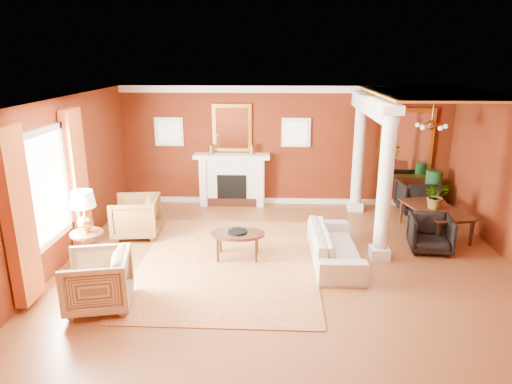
{
  "coord_description": "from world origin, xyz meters",
  "views": [
    {
      "loc": [
        -0.25,
        -7.53,
        3.62
      ],
      "look_at": [
        -0.6,
        0.6,
        1.15
      ],
      "focal_mm": 32.0,
      "sensor_mm": 36.0,
      "label": 1
    }
  ],
  "objects_px": {
    "sofa": "(335,240)",
    "armchair_stripe": "(97,278)",
    "dining_table": "(436,214)",
    "side_table": "(85,217)",
    "armchair_leopard": "(136,215)",
    "coffee_table": "(238,235)"
  },
  "relations": [
    {
      "from": "sofa",
      "to": "armchair_stripe",
      "type": "height_order",
      "value": "armchair_stripe"
    },
    {
      "from": "dining_table",
      "to": "sofa",
      "type": "bearing_deg",
      "value": 108.75
    },
    {
      "from": "sofa",
      "to": "side_table",
      "type": "relative_size",
      "value": 1.47
    },
    {
      "from": "sofa",
      "to": "armchair_leopard",
      "type": "distance_m",
      "value": 4.08
    },
    {
      "from": "armchair_stripe",
      "to": "coffee_table",
      "type": "distance_m",
      "value": 2.63
    },
    {
      "from": "armchair_leopard",
      "to": "dining_table",
      "type": "xyz_separation_m",
      "value": [
        6.21,
        0.39,
        -0.02
      ]
    },
    {
      "from": "armchair_leopard",
      "to": "armchair_stripe",
      "type": "relative_size",
      "value": 1.0
    },
    {
      "from": "dining_table",
      "to": "side_table",
      "type": "bearing_deg",
      "value": 92.18
    },
    {
      "from": "armchair_stripe",
      "to": "coffee_table",
      "type": "xyz_separation_m",
      "value": [
        1.92,
        1.79,
        -0.01
      ]
    },
    {
      "from": "armchair_leopard",
      "to": "dining_table",
      "type": "height_order",
      "value": "armchair_leopard"
    },
    {
      "from": "side_table",
      "to": "coffee_table",
      "type": "bearing_deg",
      "value": 10.78
    },
    {
      "from": "coffee_table",
      "to": "sofa",
      "type": "bearing_deg",
      "value": -2.08
    },
    {
      "from": "side_table",
      "to": "dining_table",
      "type": "height_order",
      "value": "side_table"
    },
    {
      "from": "dining_table",
      "to": "coffee_table",
      "type": "bearing_deg",
      "value": 95.21
    },
    {
      "from": "sofa",
      "to": "armchair_leopard",
      "type": "xyz_separation_m",
      "value": [
        -3.95,
        1.04,
        0.06
      ]
    },
    {
      "from": "armchair_stripe",
      "to": "coffee_table",
      "type": "height_order",
      "value": "armchair_stripe"
    },
    {
      "from": "side_table",
      "to": "dining_table",
      "type": "distance_m",
      "value": 6.89
    },
    {
      "from": "armchair_stripe",
      "to": "armchair_leopard",
      "type": "bearing_deg",
      "value": 173.41
    },
    {
      "from": "armchair_stripe",
      "to": "sofa",
      "type": "bearing_deg",
      "value": 103.2
    },
    {
      "from": "armchair_leopard",
      "to": "coffee_table",
      "type": "relative_size",
      "value": 0.94
    },
    {
      "from": "armchair_leopard",
      "to": "side_table",
      "type": "xyz_separation_m",
      "value": [
        -0.41,
        -1.47,
        0.47
      ]
    },
    {
      "from": "coffee_table",
      "to": "side_table",
      "type": "distance_m",
      "value": 2.68
    }
  ]
}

